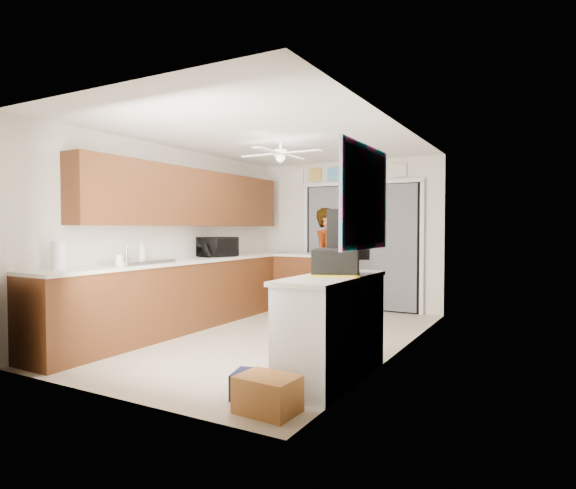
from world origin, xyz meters
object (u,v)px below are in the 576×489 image
at_px(suitcase, 336,262).
at_px(man, 328,263).
at_px(microwave, 217,247).
at_px(soap_bottle, 142,251).
at_px(cardboard_box, 268,394).
at_px(paper_towel_roll, 59,256).
at_px(dog, 326,307).
at_px(navy_crate, 255,385).

bearing_deg(suitcase, man, 95.65).
relative_size(microwave, soap_bottle, 1.95).
distance_m(suitcase, cardboard_box, 1.44).
xyz_separation_m(paper_towel_roll, dog, (1.55, 3.21, -0.87)).
height_order(navy_crate, man, man).
relative_size(microwave, dog, 0.95).
relative_size(soap_bottle, dog, 0.49).
xyz_separation_m(navy_crate, dog, (-0.80, 3.14, 0.12)).
relative_size(paper_towel_roll, dog, 0.52).
bearing_deg(man, dog, -149.64).
bearing_deg(dog, paper_towel_roll, -102.18).
distance_m(microwave, navy_crate, 3.56).
height_order(microwave, man, man).
xyz_separation_m(soap_bottle, paper_towel_roll, (0.07, -1.21, 0.01)).
bearing_deg(microwave, suitcase, -98.12).
distance_m(soap_bottle, cardboard_box, 3.13).
distance_m(microwave, dog, 1.84).
relative_size(microwave, navy_crate, 1.55).
relative_size(microwave, suitcase, 0.97).
bearing_deg(suitcase, navy_crate, -129.59).
relative_size(microwave, cardboard_box, 1.21).
bearing_deg(cardboard_box, dog, 107.41).
bearing_deg(microwave, soap_bottle, -161.02).
bearing_deg(dog, suitcase, -49.84).
height_order(soap_bottle, suitcase, soap_bottle).
bearing_deg(suitcase, cardboard_box, -113.67).
height_order(microwave, soap_bottle, microwave).
distance_m(soap_bottle, suitcase, 2.75).
bearing_deg(soap_bottle, dog, 51.01).
xyz_separation_m(navy_crate, man, (-0.93, 3.50, 0.73)).
distance_m(man, dog, 0.73).
bearing_deg(navy_crate, paper_towel_roll, -178.40).
distance_m(navy_crate, dog, 3.24).
xyz_separation_m(cardboard_box, navy_crate, (-0.25, 0.21, -0.03)).
distance_m(cardboard_box, man, 3.95).
relative_size(soap_bottle, paper_towel_roll, 0.93).
height_order(paper_towel_roll, man, man).
relative_size(cardboard_box, dog, 0.78).
bearing_deg(navy_crate, soap_bottle, 154.77).
distance_m(cardboard_box, dog, 3.51).
height_order(man, dog, man).
xyz_separation_m(microwave, navy_crate, (2.30, -2.53, -0.98)).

